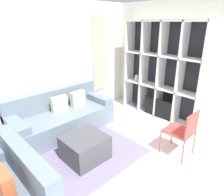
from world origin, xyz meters
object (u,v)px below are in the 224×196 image
couch_main (62,117)px  shelving_unit (162,73)px  folding_chair (184,130)px  ottoman (85,148)px

couch_main → shelving_unit: bearing=-25.2°
folding_chair → shelving_unit: bearing=-132.7°
couch_main → ottoman: (-0.24, -1.12, -0.10)m
shelving_unit → couch_main: (-2.16, 1.02, -0.78)m
couch_main → folding_chair: bearing=-65.2°
couch_main → folding_chair: couch_main is taller
shelving_unit → ottoman: bearing=-177.5°
ottoman → couch_main: bearing=77.8°
ottoman → folding_chair: 1.72m
ottoman → shelving_unit: bearing=2.5°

